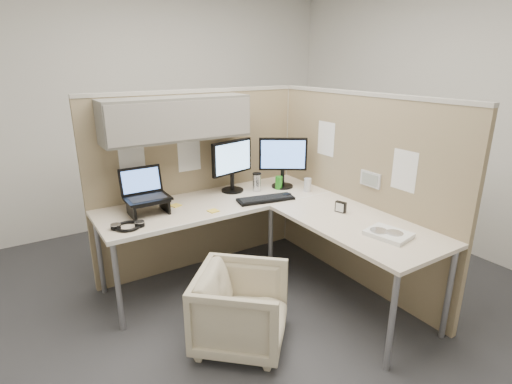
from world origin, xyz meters
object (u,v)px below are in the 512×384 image
office_chair (241,305)px  keyboard (266,199)px  monitor_left (232,162)px  desk (267,215)px

office_chair → keyboard: 1.01m
monitor_left → keyboard: bearing=-86.9°
keyboard → monitor_left: bearing=117.9°
office_chair → monitor_left: bearing=15.7°
desk → keyboard: bearing=58.8°
office_chair → keyboard: keyboard is taller
desk → keyboard: 0.23m
monitor_left → keyboard: monitor_left is taller
monitor_left → keyboard: 0.47m
desk → monitor_left: bearing=89.5°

